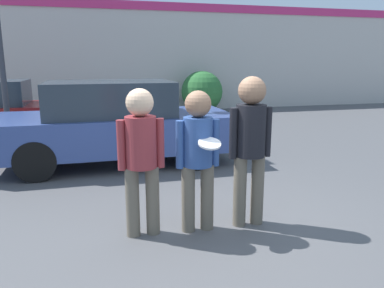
% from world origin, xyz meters
% --- Properties ---
extents(ground_plane, '(56.00, 56.00, 0.00)m').
position_xyz_m(ground_plane, '(0.00, 0.00, 0.00)').
color(ground_plane, '#4C4C4F').
extents(storefront_building, '(24.00, 0.22, 4.00)m').
position_xyz_m(storefront_building, '(0.00, 10.64, 2.03)').
color(storefront_building, beige).
rests_on(storefront_building, ground).
extents(person_left, '(0.50, 0.33, 1.62)m').
position_xyz_m(person_left, '(-0.82, 0.14, 0.95)').
color(person_left, '#665B4C').
rests_on(person_left, ground).
extents(person_middle_with_frisbee, '(0.49, 0.51, 1.59)m').
position_xyz_m(person_middle_with_frisbee, '(-0.21, 0.10, 0.93)').
color(person_middle_with_frisbee, '#665B4C').
rests_on(person_middle_with_frisbee, ground).
extents(person_right, '(0.50, 0.33, 1.73)m').
position_xyz_m(person_right, '(0.41, 0.10, 1.03)').
color(person_right, '#665B4C').
rests_on(person_right, ground).
extents(parked_car_near, '(4.29, 1.88, 1.53)m').
position_xyz_m(parked_car_near, '(-0.93, 3.29, 0.76)').
color(parked_car_near, '#334784').
rests_on(parked_car_near, ground).
extents(shrub, '(1.53, 1.53, 1.53)m').
position_xyz_m(shrub, '(2.64, 9.69, 0.77)').
color(shrub, '#2D6B33').
rests_on(shrub, ground).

